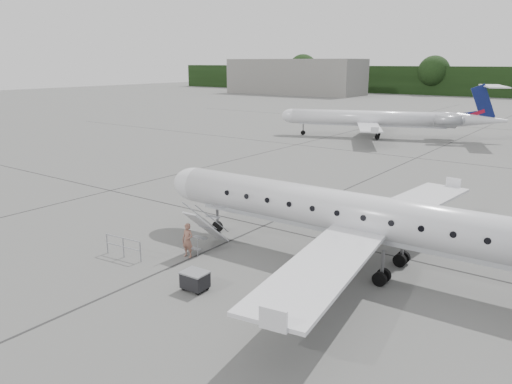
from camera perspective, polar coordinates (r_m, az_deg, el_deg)
The scene contains 8 objects.
ground at distance 21.59m, azimuth 7.75°, elevation -10.70°, with size 320.00×320.00×0.00m, color slate.
terminal_building at distance 149.92m, azimuth 4.47°, elevation 13.01°, with size 40.00×14.00×10.00m, color slate.
main_regional_jet at distance 22.59m, azimuth 13.53°, elevation -0.49°, with size 26.92×19.39×6.90m, color silver, non-canonical shape.
airstair at distance 25.32m, azimuth -5.67°, elevation -4.11°, with size 0.85×2.52×2.16m, color silver, non-canonical shape.
passenger at distance 24.41m, azimuth -7.82°, elevation -5.50°, with size 0.62×0.40×1.69m, color #855848.
safety_railing at distance 25.06m, azimuth -14.92°, elevation -6.17°, with size 2.20×0.08×1.00m, color gray, non-canonical shape.
baggage_cart at distance 21.11m, azimuth -6.99°, elevation -9.97°, with size 1.01×0.82×0.88m, color black, non-canonical shape.
bg_regional_left at distance 64.10m, azimuth 13.06°, elevation 9.04°, with size 25.41×18.30×6.67m, color silver, non-canonical shape.
Camera 1 is at (9.11, -17.28, 9.20)m, focal length 35.00 mm.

